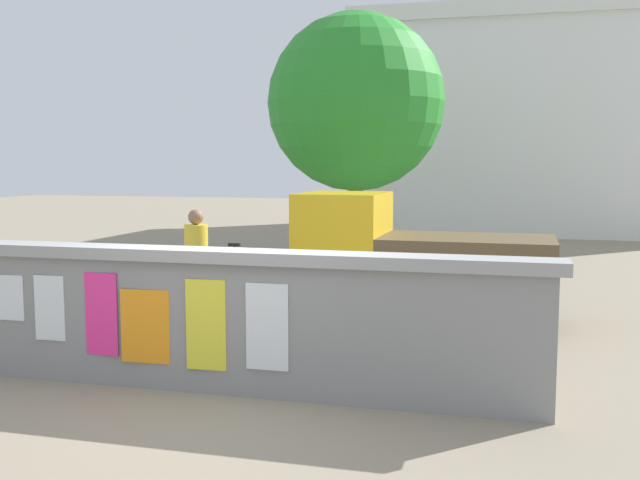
{
  "coord_description": "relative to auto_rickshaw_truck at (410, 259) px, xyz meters",
  "views": [
    {
      "loc": [
        2.61,
        -6.59,
        2.29
      ],
      "look_at": [
        0.23,
        2.48,
        1.28
      ],
      "focal_mm": 40.55,
      "sensor_mm": 36.0,
      "label": 1
    }
  ],
  "objects": [
    {
      "name": "motorcycle",
      "position": [
        -2.13,
        -2.21,
        -0.44
      ],
      "size": [
        1.89,
        0.59,
        0.87
      ],
      "color": "black",
      "rests_on": "ground"
    },
    {
      "name": "tree_roadside",
      "position": [
        -1.98,
        5.53,
        2.7
      ],
      "size": [
        3.91,
        3.91,
        5.57
      ],
      "color": "brown",
      "rests_on": "ground"
    },
    {
      "name": "building_background",
      "position": [
        1.84,
        15.47,
        2.69
      ],
      "size": [
        11.2,
        6.46,
        7.14
      ],
      "color": "white",
      "rests_on": "ground"
    },
    {
      "name": "auto_rickshaw_truck",
      "position": [
        0.0,
        0.0,
        0.0
      ],
      "size": [
        3.63,
        1.57,
        1.85
      ],
      "color": "black",
      "rests_on": "ground"
    },
    {
      "name": "ground",
      "position": [
        -1.25,
        4.28,
        -0.9
      ],
      "size": [
        60.0,
        60.0,
        0.0
      ],
      "primitive_type": "plane",
      "color": "gray"
    },
    {
      "name": "poster_wall",
      "position": [
        -1.26,
        -3.72,
        -0.16
      ],
      "size": [
        6.3,
        0.42,
        1.44
      ],
      "color": "gray",
      "rests_on": "ground"
    },
    {
      "name": "bicycle_near",
      "position": [
        -3.2,
        0.86,
        -0.54
      ],
      "size": [
        1.71,
        0.44,
        0.95
      ],
      "color": "black",
      "rests_on": "ground"
    },
    {
      "name": "person_walking",
      "position": [
        -3.0,
        -0.75,
        0.09
      ],
      "size": [
        0.37,
        0.37,
        1.62
      ],
      "color": "yellow",
      "rests_on": "ground"
    }
  ]
}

